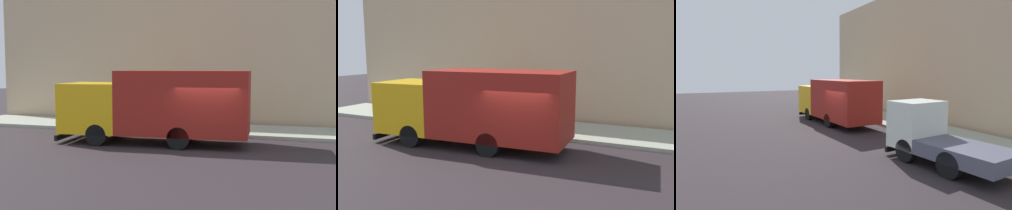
{
  "view_description": "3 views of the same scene",
  "coord_description": "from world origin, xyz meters",
  "views": [
    {
      "loc": [
        -16.2,
        -3.22,
        3.3
      ],
      "look_at": [
        0.87,
        1.97,
        1.66
      ],
      "focal_mm": 44.45,
      "sensor_mm": 36.0,
      "label": 1
    },
    {
      "loc": [
        -11.9,
        -5.25,
        4.0
      ],
      "look_at": [
        1.44,
        1.31,
        1.69
      ],
      "focal_mm": 38.95,
      "sensor_mm": 36.0,
      "label": 2
    },
    {
      "loc": [
        -7.44,
        -15.64,
        3.66
      ],
      "look_at": [
        1.6,
        2.86,
        1.22
      ],
      "focal_mm": 29.47,
      "sensor_mm": 36.0,
      "label": 3
    }
  ],
  "objects": [
    {
      "name": "ground",
      "position": [
        0.0,
        0.0,
        0.0
      ],
      "size": [
        80.0,
        80.0,
        0.0
      ],
      "primitive_type": "plane",
      "color": "#2D2529"
    },
    {
      "name": "sidewalk",
      "position": [
        4.84,
        0.0,
        0.08
      ],
      "size": [
        3.68,
        30.0,
        0.16
      ],
      "primitive_type": "cube",
      "color": "#A4AA99",
      "rests_on": "ground"
    },
    {
      "name": "building_facade",
      "position": [
        7.18,
        0.0,
        5.19
      ],
      "size": [
        0.5,
        30.0,
        10.39
      ],
      "primitive_type": "cube",
      "color": "tan",
      "rests_on": "ground"
    },
    {
      "name": "large_utility_truck",
      "position": [
        0.69,
        2.35,
        1.7
      ],
      "size": [
        3.03,
        8.29,
        3.14
      ],
      "rotation": [
        0.0,
        0.0,
        0.06
      ],
      "color": "yellow",
      "rests_on": "ground"
    },
    {
      "name": "pedestrian_walking",
      "position": [
        5.02,
        3.86,
        1.02
      ],
      "size": [
        0.53,
        0.53,
        1.65
      ],
      "rotation": [
        0.0,
        0.0,
        0.46
      ],
      "color": "#504C39",
      "rests_on": "sidewalk"
    }
  ]
}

